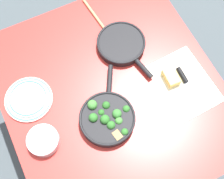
{
  "coord_description": "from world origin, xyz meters",
  "views": [
    {
      "loc": [
        -0.51,
        0.25,
        2.16
      ],
      "look_at": [
        0.0,
        0.0,
        0.78
      ],
      "focal_mm": 50.0,
      "sensor_mm": 36.0,
      "label": 1
    }
  ],
  "objects_px": {
    "prep_bowl_steel": "(43,140)",
    "cheese_block": "(171,77)",
    "skillet_eggs": "(121,44)",
    "dinner_plate_stack": "(28,99)",
    "wooden_spoon": "(105,29)",
    "skillet_broccoli": "(107,118)",
    "grater_knife": "(186,82)"
  },
  "relations": [
    {
      "from": "skillet_eggs",
      "to": "dinner_plate_stack",
      "type": "distance_m",
      "value": 0.54
    },
    {
      "from": "skillet_eggs",
      "to": "wooden_spoon",
      "type": "relative_size",
      "value": 0.99
    },
    {
      "from": "grater_knife",
      "to": "cheese_block",
      "type": "height_order",
      "value": "cheese_block"
    },
    {
      "from": "grater_knife",
      "to": "prep_bowl_steel",
      "type": "xyz_separation_m",
      "value": [
        0.03,
        0.73,
        0.01
      ]
    },
    {
      "from": "grater_knife",
      "to": "cheese_block",
      "type": "xyz_separation_m",
      "value": [
        0.05,
        0.06,
        0.01
      ]
    },
    {
      "from": "skillet_eggs",
      "to": "grater_knife",
      "type": "height_order",
      "value": "skillet_eggs"
    },
    {
      "from": "cheese_block",
      "to": "skillet_eggs",
      "type": "bearing_deg",
      "value": 26.55
    },
    {
      "from": "wooden_spoon",
      "to": "dinner_plate_stack",
      "type": "xyz_separation_m",
      "value": [
        -0.2,
        0.5,
        0.01
      ]
    },
    {
      "from": "cheese_block",
      "to": "prep_bowl_steel",
      "type": "relative_size",
      "value": 0.65
    },
    {
      "from": "cheese_block",
      "to": "wooden_spoon",
      "type": "bearing_deg",
      "value": 22.99
    },
    {
      "from": "dinner_plate_stack",
      "to": "prep_bowl_steel",
      "type": "distance_m",
      "value": 0.22
    },
    {
      "from": "wooden_spoon",
      "to": "cheese_block",
      "type": "xyz_separation_m",
      "value": [
        -0.4,
        -0.17,
        0.01
      ]
    },
    {
      "from": "skillet_eggs",
      "to": "cheese_block",
      "type": "relative_size",
      "value": 3.85
    },
    {
      "from": "dinner_plate_stack",
      "to": "cheese_block",
      "type": "bearing_deg",
      "value": -106.79
    },
    {
      "from": "wooden_spoon",
      "to": "dinner_plate_stack",
      "type": "relative_size",
      "value": 1.58
    },
    {
      "from": "wooden_spoon",
      "to": "prep_bowl_steel",
      "type": "xyz_separation_m",
      "value": [
        -0.42,
        0.5,
        0.02
      ]
    },
    {
      "from": "wooden_spoon",
      "to": "cheese_block",
      "type": "bearing_deg",
      "value": 16.56
    },
    {
      "from": "grater_knife",
      "to": "prep_bowl_steel",
      "type": "distance_m",
      "value": 0.73
    },
    {
      "from": "prep_bowl_steel",
      "to": "cheese_block",
      "type": "bearing_deg",
      "value": -88.16
    },
    {
      "from": "skillet_broccoli",
      "to": "skillet_eggs",
      "type": "height_order",
      "value": "skillet_broccoli"
    },
    {
      "from": "skillet_broccoli",
      "to": "wooden_spoon",
      "type": "distance_m",
      "value": 0.5
    },
    {
      "from": "cheese_block",
      "to": "prep_bowl_steel",
      "type": "xyz_separation_m",
      "value": [
        -0.02,
        0.67,
        0.0
      ]
    },
    {
      "from": "dinner_plate_stack",
      "to": "prep_bowl_steel",
      "type": "bearing_deg",
      "value": 178.0
    },
    {
      "from": "grater_knife",
      "to": "cheese_block",
      "type": "bearing_deg",
      "value": -130.68
    },
    {
      "from": "skillet_broccoli",
      "to": "skillet_eggs",
      "type": "distance_m",
      "value": 0.4
    },
    {
      "from": "skillet_broccoli",
      "to": "dinner_plate_stack",
      "type": "relative_size",
      "value": 1.63
    },
    {
      "from": "skillet_eggs",
      "to": "dinner_plate_stack",
      "type": "bearing_deg",
      "value": -94.31
    },
    {
      "from": "grater_knife",
      "to": "cheese_block",
      "type": "relative_size",
      "value": 2.57
    },
    {
      "from": "dinner_plate_stack",
      "to": "skillet_broccoli",
      "type": "bearing_deg",
      "value": -130.72
    },
    {
      "from": "skillet_broccoli",
      "to": "dinner_plate_stack",
      "type": "xyz_separation_m",
      "value": [
        0.25,
        0.3,
        -0.02
      ]
    },
    {
      "from": "grater_knife",
      "to": "dinner_plate_stack",
      "type": "xyz_separation_m",
      "value": [
        0.25,
        0.72,
        0.0
      ]
    },
    {
      "from": "skillet_eggs",
      "to": "prep_bowl_steel",
      "type": "bearing_deg",
      "value": -73.31
    }
  ]
}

